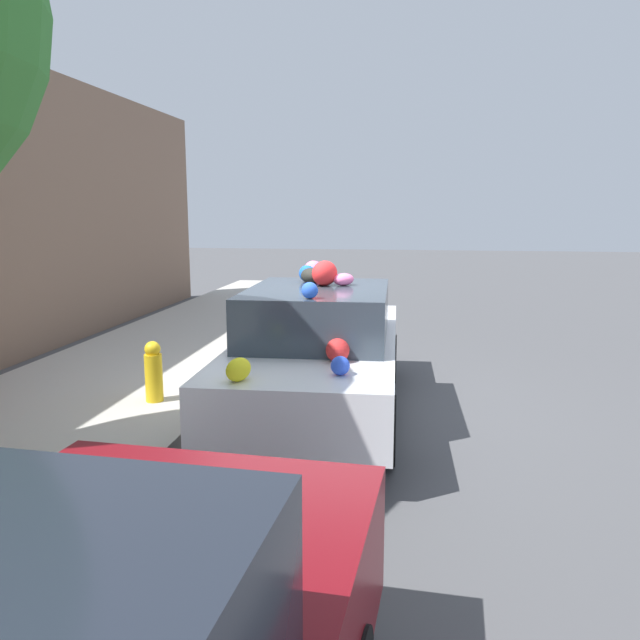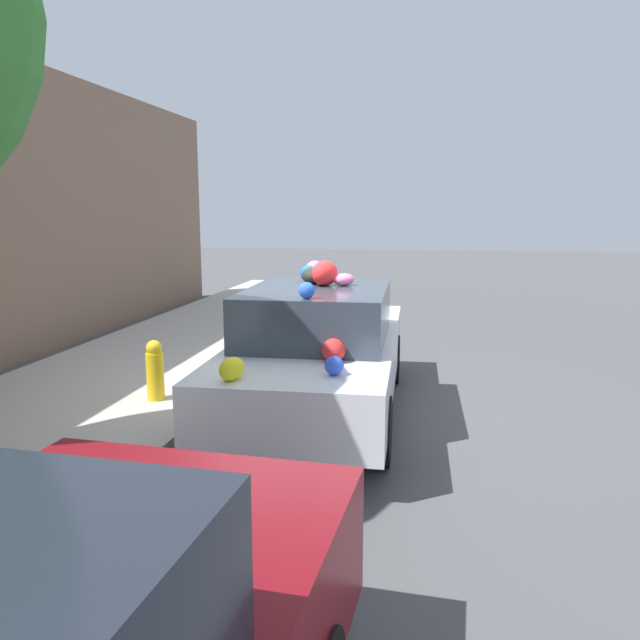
{
  "view_description": "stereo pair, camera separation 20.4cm",
  "coord_description": "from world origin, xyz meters",
  "views": [
    {
      "loc": [
        -6.79,
        -1.13,
        2.3
      ],
      "look_at": [
        0.0,
        -0.08,
        1.08
      ],
      "focal_mm": 35.0,
      "sensor_mm": 36.0,
      "label": 1
    },
    {
      "loc": [
        -6.76,
        -1.33,
        2.3
      ],
      "look_at": [
        0.0,
        -0.08,
        1.08
      ],
      "focal_mm": 35.0,
      "sensor_mm": 36.0,
      "label": 2
    }
  ],
  "objects": [
    {
      "name": "sidewalk_curb",
      "position": [
        0.0,
        2.7,
        0.07
      ],
      "size": [
        24.0,
        3.2,
        0.13
      ],
      "color": "#B2ADA3",
      "rests_on": "ground"
    },
    {
      "name": "ground_plane",
      "position": [
        0.0,
        0.0,
        0.0
      ],
      "size": [
        60.0,
        60.0,
        0.0
      ],
      "primitive_type": "plane",
      "color": "#4C4C4F"
    },
    {
      "name": "fire_hydrant",
      "position": [
        -0.27,
        1.8,
        0.48
      ],
      "size": [
        0.2,
        0.2,
        0.7
      ],
      "color": "gold",
      "rests_on": "sidewalk_curb"
    },
    {
      "name": "art_car",
      "position": [
        -0.04,
        -0.09,
        0.77
      ],
      "size": [
        4.55,
        1.83,
        1.74
      ],
      "rotation": [
        0.0,
        0.0,
        0.03
      ],
      "color": "silver",
      "rests_on": "ground"
    }
  ]
}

